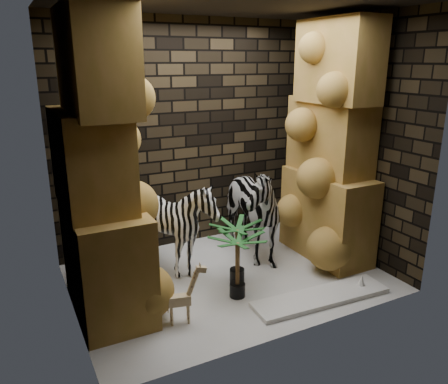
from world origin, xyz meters
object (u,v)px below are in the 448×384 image
palm_back (238,266)px  surfboard (321,297)px  giraffe_toy (179,294)px  palm_front (237,252)px  zebra_left (175,231)px  zebra_right (245,200)px

palm_back → surfboard: (0.77, -0.47, -0.34)m
giraffe_toy → palm_front: size_ratio=0.86×
palm_front → palm_back: 0.35m
zebra_left → surfboard: bearing=-28.5°
giraffe_toy → surfboard: bearing=3.4°
zebra_right → surfboard: 1.54m
zebra_left → palm_front: size_ratio=1.63×
zebra_right → palm_back: size_ratio=2.08×
giraffe_toy → palm_back: palm_back is taller
zebra_right → giraffe_toy: (-1.32, -1.06, -0.44)m
giraffe_toy → palm_back: (0.74, 0.19, 0.05)m
zebra_right → giraffe_toy: zebra_right is taller
zebra_right → palm_front: (-0.42, -0.57, -0.39)m
surfboard → palm_front: bearing=131.2°
palm_back → surfboard: size_ratio=0.47×
zebra_right → surfboard: size_ratio=0.98×
zebra_right → palm_back: (-0.58, -0.88, -0.39)m
zebra_right → palm_front: bearing=-124.0°
palm_back → surfboard: bearing=-31.4°
zebra_right → palm_back: bearing=-121.4°
zebra_left → giraffe_toy: (-0.35, -1.00, -0.23)m
zebra_left → giraffe_toy: size_ratio=1.89×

